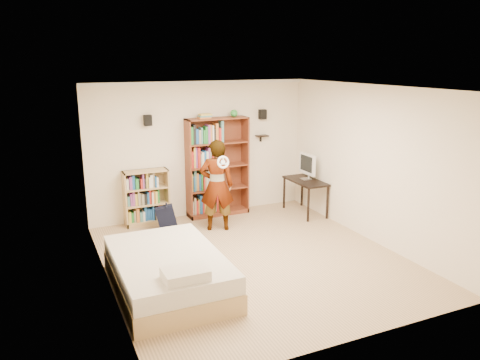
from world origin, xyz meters
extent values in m
cube|color=tan|center=(0.00, 0.00, 0.00)|extent=(4.50, 5.00, 0.01)
cube|color=#EEE5CB|center=(0.00, 2.50, 1.35)|extent=(4.50, 0.02, 2.70)
cube|color=#EEE5CB|center=(0.00, -2.50, 1.35)|extent=(4.50, 0.02, 2.70)
cube|color=#EEE5CB|center=(-2.25, 0.00, 1.35)|extent=(0.02, 5.00, 2.70)
cube|color=#EEE5CB|center=(2.25, 0.00, 1.35)|extent=(0.02, 5.00, 2.70)
cube|color=white|center=(0.00, 0.00, 2.70)|extent=(4.50, 5.00, 0.02)
cube|color=silver|center=(0.00, 2.47, 2.67)|extent=(4.50, 0.06, 0.06)
cube|color=silver|center=(0.00, -2.47, 2.67)|extent=(4.50, 0.06, 0.06)
cube|color=silver|center=(-2.22, 0.00, 2.67)|extent=(0.06, 5.00, 0.06)
cube|color=silver|center=(2.22, 0.00, 2.67)|extent=(0.06, 5.00, 0.06)
cube|color=black|center=(-1.05, 2.40, 2.00)|extent=(0.14, 0.12, 0.20)
cube|color=black|center=(1.35, 2.40, 2.00)|extent=(0.14, 0.12, 0.20)
cube|color=black|center=(1.35, 2.41, 1.55)|extent=(0.25, 0.16, 0.02)
imported|color=black|center=(-0.04, 1.50, 0.85)|extent=(0.72, 0.59, 1.71)
torus|color=white|center=(-0.04, 1.18, 1.35)|extent=(0.23, 0.09, 0.23)
camera|label=1|loc=(-3.04, -6.25, 3.10)|focal=35.00mm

